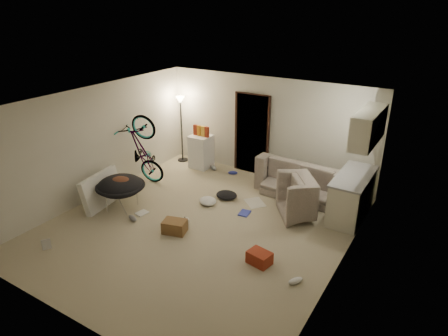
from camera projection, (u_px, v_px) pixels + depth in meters
The scene contains 37 objects.
floor at pixel (199, 227), 7.96m from camera, with size 5.50×6.00×0.02m, color tan.
ceiling at pixel (196, 102), 6.97m from camera, with size 5.50×6.00×0.02m, color white.
wall_back at pixel (268, 128), 9.83m from camera, with size 5.50×0.02×2.50m, color beige.
wall_front at pixel (62, 247), 5.11m from camera, with size 5.50×0.02×2.50m, color beige.
wall_left at pixel (95, 143), 8.79m from camera, with size 0.02×6.00×2.50m, color beige.
wall_right at pixel (344, 205), 6.14m from camera, with size 0.02×6.00×2.50m, color beige.
doorway at pixel (252, 134), 10.08m from camera, with size 0.85×0.10×2.04m, color black.
door_trim at pixel (252, 135), 10.05m from camera, with size 0.97×0.04×2.10m, color black.
floor_lamp at pixel (181, 115), 10.68m from camera, with size 0.28×0.28×1.81m.
kitchen_counter at pixel (352, 196), 8.18m from camera, with size 0.60×1.50×0.88m, color beige.
counter_top at pixel (354, 176), 8.00m from camera, with size 0.64×1.54×0.04m, color gray.
kitchen_uppers at pixel (368, 127), 7.53m from camera, with size 0.38×1.40×0.65m, color beige.
sofa at pixel (303, 181), 9.17m from camera, with size 2.10×0.82×0.61m, color #3B433C.
armchair at pixel (311, 201), 8.25m from camera, with size 0.98×0.86×0.64m, color #3B433C.
bicycle at pixel (144, 165), 9.64m from camera, with size 0.63×1.81×0.95m, color black.
book_asset at pixel (43, 250), 7.18m from camera, with size 0.16×0.21×0.02m, color maroon.
mini_fridge at pixel (201, 151), 10.60m from camera, with size 0.51×0.51×0.88m, color white.
snack_box_0 at pixel (195, 130), 10.46m from camera, with size 0.10×0.07×0.30m, color maroon.
snack_box_1 at pixel (199, 131), 10.40m from camera, with size 0.10×0.07×0.30m, color orange.
snack_box_2 at pixel (203, 132), 10.34m from camera, with size 0.10×0.07×0.30m, color yellow.
snack_box_3 at pixel (207, 132), 10.29m from camera, with size 0.10×0.07×0.30m, color maroon.
saucer_chair at pixel (121, 190), 8.47m from camera, with size 1.04×1.04×0.74m.
hoodie at pixel (121, 182), 8.34m from camera, with size 0.48×0.40×0.22m, color #5A2F1F.
sofa_drape at pixel (266, 164), 9.54m from camera, with size 0.56×0.46×0.28m, color black.
tv_box at pixel (101, 190), 8.62m from camera, with size 0.13×1.12×0.74m, color silver.
drink_case_a at pixel (175, 227), 7.70m from camera, with size 0.44×0.31×0.25m, color brown.
drink_case_b at pixel (259, 258), 6.80m from camera, with size 0.39×0.29×0.22m, color maroon.
juicer at pixel (185, 222), 7.91m from camera, with size 0.16×0.16×0.23m.
newspaper at pixel (255, 203), 8.86m from camera, with size 0.37×0.48×0.01m, color silver.
book_blue at pixel (244, 213), 8.41m from camera, with size 0.20×0.28×0.03m, color #313CB2.
book_white at pixel (142, 213), 8.42m from camera, with size 0.19×0.25×0.02m, color silver.
shoe_0 at pixel (233, 173), 10.28m from camera, with size 0.25×0.10×0.09m, color #313CB2.
shoe_1 at pixel (213, 168), 10.56m from camera, with size 0.30×0.12×0.11m, color slate.
shoe_3 at pixel (133, 218), 8.15m from camera, with size 0.27×0.11×0.10m, color slate.
shoe_4 at pixel (296, 281), 6.34m from camera, with size 0.26×0.11×0.10m, color white.
clothes_lump_b at pixel (227, 195), 9.05m from camera, with size 0.48×0.42×0.15m, color black.
clothes_lump_c at pixel (208, 201), 8.80m from camera, with size 0.42×0.36×0.13m, color silver.
Camera 1 is at (4.01, -5.59, 4.18)m, focal length 32.00 mm.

